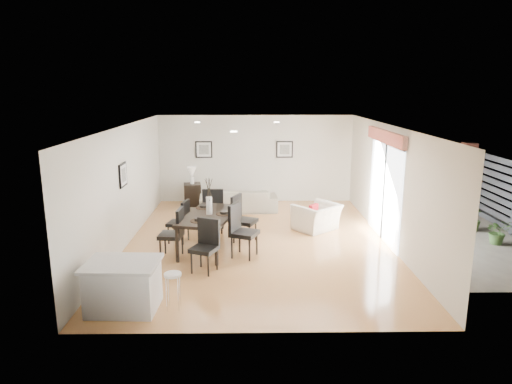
{
  "coord_description": "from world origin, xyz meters",
  "views": [
    {
      "loc": [
        -0.19,
        -10.07,
        3.53
      ],
      "look_at": [
        -0.04,
        0.4,
        1.12
      ],
      "focal_mm": 32.0,
      "sensor_mm": 36.0,
      "label": 1
    }
  ],
  "objects_px": {
    "dining_chair_enear": "(240,227)",
    "bar_stool": "(173,278)",
    "side_table": "(193,195)",
    "kitchen_island": "(123,286)",
    "dining_chair_efar": "(241,216)",
    "dining_chair_head": "(206,242)",
    "dining_chair_foot": "(214,208)",
    "armchair": "(317,217)",
    "dining_table": "(209,218)",
    "coffee_table": "(203,218)",
    "dining_chair_wfar": "(181,219)",
    "dining_chair_wnear": "(175,230)",
    "sofa": "(238,200)"
  },
  "relations": [
    {
      "from": "dining_chair_efar",
      "to": "dining_chair_head",
      "type": "distance_m",
      "value": 1.85
    },
    {
      "from": "dining_chair_enear",
      "to": "coffee_table",
      "type": "bearing_deg",
      "value": 47.23
    },
    {
      "from": "armchair",
      "to": "dining_table",
      "type": "distance_m",
      "value": 2.95
    },
    {
      "from": "dining_chair_efar",
      "to": "coffee_table",
      "type": "xyz_separation_m",
      "value": [
        -1.01,
        1.27,
        -0.42
      ]
    },
    {
      "from": "dining_chair_foot",
      "to": "side_table",
      "type": "relative_size",
      "value": 1.68
    },
    {
      "from": "dining_table",
      "to": "kitchen_island",
      "type": "xyz_separation_m",
      "value": [
        -1.15,
        -2.83,
        -0.31
      ]
    },
    {
      "from": "side_table",
      "to": "coffee_table",
      "type": "bearing_deg",
      "value": -75.79
    },
    {
      "from": "dining_chair_foot",
      "to": "kitchen_island",
      "type": "height_order",
      "value": "dining_chair_foot"
    },
    {
      "from": "armchair",
      "to": "dining_chair_wnear",
      "type": "distance_m",
      "value": 3.76
    },
    {
      "from": "dining_chair_wfar",
      "to": "dining_chair_foot",
      "type": "xyz_separation_m",
      "value": [
        0.69,
        0.73,
        0.07
      ]
    },
    {
      "from": "dining_chair_foot",
      "to": "kitchen_island",
      "type": "xyz_separation_m",
      "value": [
        -1.15,
        -4.02,
        -0.22
      ]
    },
    {
      "from": "coffee_table",
      "to": "kitchen_island",
      "type": "height_order",
      "value": "kitchen_island"
    },
    {
      "from": "dining_chair_wfar",
      "to": "bar_stool",
      "type": "bearing_deg",
      "value": 18.45
    },
    {
      "from": "dining_chair_enear",
      "to": "dining_chair_efar",
      "type": "distance_m",
      "value": 0.97
    },
    {
      "from": "dining_chair_foot",
      "to": "dining_table",
      "type": "bearing_deg",
      "value": 91.09
    },
    {
      "from": "armchair",
      "to": "dining_chair_wnear",
      "type": "height_order",
      "value": "dining_chair_wnear"
    },
    {
      "from": "dining_table",
      "to": "dining_chair_foot",
      "type": "height_order",
      "value": "dining_chair_foot"
    },
    {
      "from": "sofa",
      "to": "dining_table",
      "type": "height_order",
      "value": "dining_table"
    },
    {
      "from": "dining_chair_wnear",
      "to": "bar_stool",
      "type": "distance_m",
      "value": 2.36
    },
    {
      "from": "sofa",
      "to": "dining_chair_enear",
      "type": "height_order",
      "value": "dining_chair_enear"
    },
    {
      "from": "dining_chair_wnear",
      "to": "armchair",
      "type": "bearing_deg",
      "value": 125.01
    },
    {
      "from": "armchair",
      "to": "coffee_table",
      "type": "distance_m",
      "value": 2.94
    },
    {
      "from": "dining_chair_wnear",
      "to": "kitchen_island",
      "type": "xyz_separation_m",
      "value": [
        -0.47,
        -2.33,
        -0.19
      ]
    },
    {
      "from": "side_table",
      "to": "dining_table",
      "type": "bearing_deg",
      "value": -77.57
    },
    {
      "from": "dining_chair_foot",
      "to": "coffee_table",
      "type": "bearing_deg",
      "value": -60.53
    },
    {
      "from": "bar_stool",
      "to": "sofa",
      "type": "bearing_deg",
      "value": 81.39
    },
    {
      "from": "dining_chair_enear",
      "to": "coffee_table",
      "type": "height_order",
      "value": "dining_chair_enear"
    },
    {
      "from": "dining_chair_wfar",
      "to": "dining_chair_head",
      "type": "distance_m",
      "value": 1.82
    },
    {
      "from": "dining_chair_wfar",
      "to": "coffee_table",
      "type": "distance_m",
      "value": 1.43
    },
    {
      "from": "dining_chair_head",
      "to": "kitchen_island",
      "type": "bearing_deg",
      "value": -103.24
    },
    {
      "from": "dining_chair_wfar",
      "to": "dining_table",
      "type": "bearing_deg",
      "value": 68.58
    },
    {
      "from": "dining_chair_enear",
      "to": "kitchen_island",
      "type": "bearing_deg",
      "value": 165.28
    },
    {
      "from": "dining_chair_head",
      "to": "side_table",
      "type": "distance_m",
      "value": 5.16
    },
    {
      "from": "sofa",
      "to": "dining_chair_wfar",
      "type": "relative_size",
      "value": 2.23
    },
    {
      "from": "dining_chair_wnear",
      "to": "bar_stool",
      "type": "bearing_deg",
      "value": 13.42
    },
    {
      "from": "dining_chair_wfar",
      "to": "bar_stool",
      "type": "height_order",
      "value": "dining_chair_wfar"
    },
    {
      "from": "side_table",
      "to": "dining_chair_wfar",
      "type": "bearing_deg",
      "value": -87.26
    },
    {
      "from": "dining_chair_head",
      "to": "kitchen_island",
      "type": "relative_size",
      "value": 0.87
    },
    {
      "from": "sofa",
      "to": "bar_stool",
      "type": "distance_m",
      "value": 6.09
    },
    {
      "from": "dining_chair_enear",
      "to": "dining_table",
      "type": "bearing_deg",
      "value": 79.84
    },
    {
      "from": "dining_chair_enear",
      "to": "kitchen_island",
      "type": "xyz_separation_m",
      "value": [
        -1.84,
        -2.38,
        -0.23
      ]
    },
    {
      "from": "dining_chair_enear",
      "to": "bar_stool",
      "type": "height_order",
      "value": "dining_chair_enear"
    },
    {
      "from": "side_table",
      "to": "kitchen_island",
      "type": "xyz_separation_m",
      "value": [
        -0.3,
        -6.7,
        0.07
      ]
    },
    {
      "from": "kitchen_island",
      "to": "dining_chair_head",
      "type": "bearing_deg",
      "value": 56.04
    },
    {
      "from": "dining_chair_wnear",
      "to": "dining_chair_efar",
      "type": "height_order",
      "value": "dining_chair_efar"
    },
    {
      "from": "sofa",
      "to": "dining_chair_wfar",
      "type": "xyz_separation_m",
      "value": [
        -1.25,
        -2.73,
        0.23
      ]
    },
    {
      "from": "dining_table",
      "to": "dining_chair_foot",
      "type": "bearing_deg",
      "value": 102.46
    },
    {
      "from": "side_table",
      "to": "kitchen_island",
      "type": "relative_size",
      "value": 0.56
    },
    {
      "from": "dining_chair_wnear",
      "to": "kitchen_island",
      "type": "bearing_deg",
      "value": -6.09
    },
    {
      "from": "dining_chair_efar",
      "to": "side_table",
      "type": "relative_size",
      "value": 1.63
    }
  ]
}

